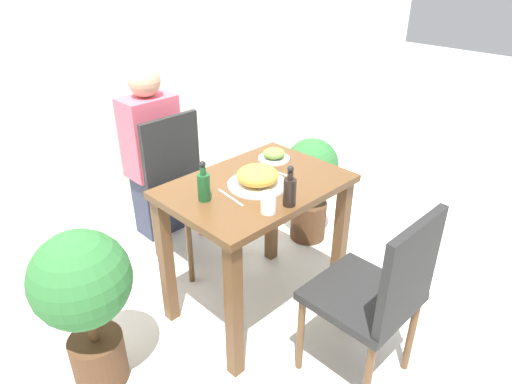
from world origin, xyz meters
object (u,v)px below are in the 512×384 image
sauce_bottle (204,185)px  potted_plant_right (311,181)px  drink_cup (268,203)px  condiment_bottle (290,190)px  potted_plant_left (84,294)px  chair_far (184,182)px  food_plate (257,177)px  chair_near (379,292)px  side_plate (274,155)px  person_figure (153,155)px

sauce_bottle → potted_plant_right: size_ratio=0.27×
potted_plant_right → drink_cup: bearing=-152.0°
drink_cup → condiment_bottle: condiment_bottle is taller
sauce_bottle → potted_plant_left: 0.68m
chair_far → sauce_bottle: bearing=-117.9°
food_plate → condiment_bottle: condiment_bottle is taller
sauce_bottle → potted_plant_right: bearing=10.9°
drink_cup → food_plate: bearing=56.0°
chair_near → side_plate: chair_near is taller
side_plate → person_figure: (-0.19, 0.91, -0.22)m
side_plate → sauce_bottle: (-0.55, -0.08, 0.05)m
side_plate → sauce_bottle: size_ratio=0.88×
food_plate → chair_far: bearing=84.5°
potted_plant_left → person_figure: bearing=43.7°
drink_cup → chair_near: bearing=-69.3°
side_plate → potted_plant_left: size_ratio=0.21×
drink_cup → person_figure: person_figure is taller
chair_near → person_figure: (0.04, 1.75, 0.07)m
chair_far → side_plate: (0.21, -0.55, 0.29)m
side_plate → condiment_bottle: size_ratio=0.88×
chair_near → person_figure: bearing=-91.5°
food_plate → sauce_bottle: (-0.27, 0.07, 0.03)m
drink_cup → potted_plant_right: bearing=28.0°
condiment_bottle → potted_plant_right: bearing=32.3°
chair_far → chair_near: bearing=-91.2°
side_plate → potted_plant_right: side_plate is taller
person_figure → food_plate: bearing=-94.5°
chair_near → chair_far: bearing=-91.2°
food_plate → sauce_bottle: 0.28m
chair_near → chair_far: same height
food_plate → side_plate: food_plate is taller
drink_cup → potted_plant_left: size_ratio=0.11×
chair_far → person_figure: bearing=87.6°
food_plate → condiment_bottle: bearing=-97.6°
side_plate → potted_plant_right: size_ratio=0.23×
potted_plant_left → sauce_bottle: bearing=-10.4°
chair_far → side_plate: chair_far is taller
side_plate → condiment_bottle: (-0.31, -0.38, 0.05)m
side_plate → food_plate: bearing=-151.1°
food_plate → side_plate: (0.28, 0.15, -0.02)m
chair_far → sauce_bottle: 0.80m
chair_near → drink_cup: 0.60m
sauce_bottle → condiment_bottle: bearing=-51.6°
condiment_bottle → person_figure: bearing=85.0°
food_plate → drink_cup: bearing=-124.0°
chair_far → sauce_bottle: sauce_bottle is taller
sauce_bottle → potted_plant_right: sauce_bottle is taller
potted_plant_left → potted_plant_right: size_ratio=1.10×
side_plate → chair_near: bearing=-105.9°
drink_cup → potted_plant_right: (0.90, 0.48, -0.38)m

